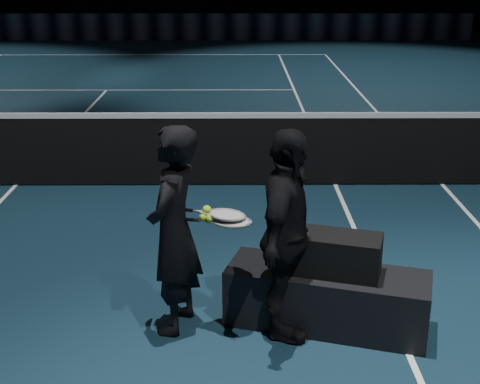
% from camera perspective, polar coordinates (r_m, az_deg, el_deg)
% --- Properties ---
extents(floor, '(36.00, 36.00, 0.00)m').
position_cam_1_polar(floor, '(9.05, -18.58, 0.53)').
color(floor, '#0D2232').
rests_on(floor, ground).
extents(court_lines, '(10.98, 23.78, 0.01)m').
position_cam_1_polar(court_lines, '(9.04, -18.58, 0.55)').
color(court_lines, white).
rests_on(court_lines, floor).
extents(net_mesh, '(12.80, 0.02, 0.86)m').
position_cam_1_polar(net_mesh, '(8.92, -18.89, 3.26)').
color(net_mesh, black).
rests_on(net_mesh, floor).
extents(net_tape, '(12.80, 0.03, 0.07)m').
position_cam_1_polar(net_tape, '(8.81, -19.22, 6.17)').
color(net_tape, white).
rests_on(net_tape, net_mesh).
extents(sponsor_backdrop, '(22.00, 0.15, 0.90)m').
position_cam_1_polar(sponsor_backdrop, '(23.91, -7.37, 13.79)').
color(sponsor_backdrop, black).
rests_on(sponsor_backdrop, floor).
extents(player_bench, '(1.65, 0.96, 0.47)m').
position_cam_1_polar(player_bench, '(5.38, 7.42, -8.99)').
color(player_bench, black).
rests_on(player_bench, floor).
extents(racket_bag, '(0.85, 0.55, 0.31)m').
position_cam_1_polar(racket_bag, '(5.21, 7.61, -5.19)').
color(racket_bag, black).
rests_on(racket_bag, player_bench).
extents(bag_signature, '(0.35, 0.11, 0.10)m').
position_cam_1_polar(bag_signature, '(5.05, 7.87, -6.00)').
color(bag_signature, white).
rests_on(bag_signature, racket_bag).
extents(player_a, '(0.53, 0.68, 1.64)m').
position_cam_1_polar(player_a, '(5.09, -5.67, -3.32)').
color(player_a, black).
rests_on(player_a, floor).
extents(player_b, '(0.65, 1.04, 1.64)m').
position_cam_1_polar(player_b, '(4.98, 3.93, -3.80)').
color(player_b, black).
rests_on(player_b, floor).
extents(racket_lower, '(0.70, 0.31, 0.03)m').
position_cam_1_polar(racket_lower, '(4.98, -0.64, -2.55)').
color(racket_lower, black).
rests_on(racket_lower, player_a).
extents(racket_upper, '(0.69, 0.26, 0.10)m').
position_cam_1_polar(racket_upper, '(5.01, -1.15, -1.95)').
color(racket_upper, black).
rests_on(racket_upper, player_b).
extents(tennis_balls, '(0.12, 0.10, 0.12)m').
position_cam_1_polar(tennis_balls, '(5.00, -2.86, -2.00)').
color(tennis_balls, '#B4D72D').
rests_on(tennis_balls, racket_upper).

